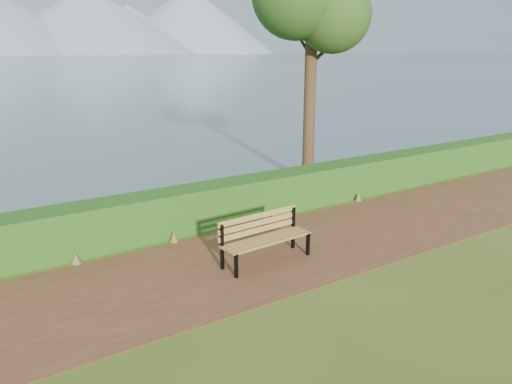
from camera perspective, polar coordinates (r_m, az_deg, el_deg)
ground at (r=10.04m, az=1.36°, el=-8.09°), size 140.00×140.00×0.00m
path at (r=10.26m, az=0.39°, el=-7.49°), size 40.00×3.40×0.01m
hedge at (r=11.95m, az=-5.75°, el=-1.59°), size 32.00×0.85×1.00m
bench at (r=9.93m, az=0.87°, el=-4.90°), size 1.95×0.67×0.96m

